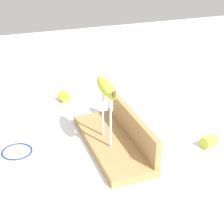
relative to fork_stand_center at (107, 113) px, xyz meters
The scene contains 8 objects.
ground_plane 0.13m from the fork_stand_center, 90.00° to the left, with size 3.00×3.00×0.00m, color silver.
wooden_board 0.11m from the fork_stand_center, 90.00° to the left, with size 0.40×0.15×0.03m, color #A87F4C.
board_backstop 0.10m from the fork_stand_center, 90.00° to the left, with size 0.39×0.02×0.09m, color #A87F4C.
fork_stand_center is the anchor object (origin of this frame).
banana_raised_center 0.08m from the fork_stand_center, behind, with size 0.16×0.05×0.04m.
banana_chunk_near 0.41m from the fork_stand_center, behind, with size 0.05×0.05×0.04m.
banana_chunk_far 0.35m from the fork_stand_center, 71.13° to the left, with size 0.05×0.06×0.04m.
wire_coil 0.31m from the fork_stand_center, 105.22° to the right, with size 0.10×0.10×0.01m, color #1E2DA5.
Camera 1 is at (0.94, -0.34, 0.64)m, focal length 58.42 mm.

